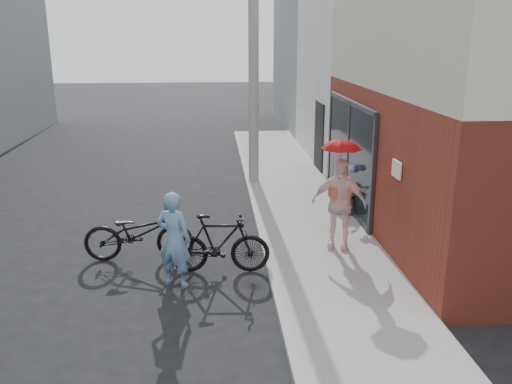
{
  "coord_description": "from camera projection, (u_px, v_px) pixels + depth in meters",
  "views": [
    {
      "loc": [
        -0.03,
        -8.75,
        4.09
      ],
      "look_at": [
        0.8,
        1.44,
        1.1
      ],
      "focal_mm": 38.0,
      "sensor_mm": 36.0,
      "label": 1
    }
  ],
  "objects": [
    {
      "name": "bike_left",
      "position": [
        139.0,
        233.0,
        10.05
      ],
      "size": [
        2.05,
        0.76,
        1.07
      ],
      "primitive_type": "imported",
      "rotation": [
        0.0,
        0.0,
        1.54
      ],
      "color": "black",
      "rests_on": "ground"
    },
    {
      "name": "plaster_building",
      "position": [
        432.0,
        53.0,
        17.7
      ],
      "size": [
        8.0,
        6.0,
        7.0
      ],
      "primitive_type": "cube",
      "color": "white",
      "rests_on": "ground"
    },
    {
      "name": "planter",
      "position": [
        346.0,
        209.0,
        12.48
      ],
      "size": [
        0.48,
        0.48,
        0.2
      ],
      "primitive_type": "cube",
      "rotation": [
        0.0,
        0.0,
        -0.36
      ],
      "color": "black",
      "rests_on": "sidewalk"
    },
    {
      "name": "officer",
      "position": [
        174.0,
        239.0,
        8.94
      ],
      "size": [
        0.71,
        0.61,
        1.65
      ],
      "primitive_type": "imported",
      "rotation": [
        0.0,
        0.0,
        2.71
      ],
      "color": "#6692B6",
      "rests_on": "ground"
    },
    {
      "name": "potted_plant",
      "position": [
        347.0,
        192.0,
        12.37
      ],
      "size": [
        0.55,
        0.47,
        0.61
      ],
      "primitive_type": "imported",
      "color": "#345A24",
      "rests_on": "planter"
    },
    {
      "name": "ground",
      "position": [
        217.0,
        276.0,
        9.52
      ],
      "size": [
        80.0,
        80.0,
        0.0
      ],
      "primitive_type": "plane",
      "color": "black",
      "rests_on": "ground"
    },
    {
      "name": "bike_right",
      "position": [
        219.0,
        244.0,
        9.53
      ],
      "size": [
        1.82,
        0.62,
        1.08
      ],
      "primitive_type": "imported",
      "rotation": [
        0.0,
        0.0,
        1.51
      ],
      "color": "black",
      "rests_on": "ground"
    },
    {
      "name": "parasol",
      "position": [
        342.0,
        141.0,
        9.94
      ],
      "size": [
        0.72,
        0.72,
        0.63
      ],
      "primitive_type": "imported",
      "color": "red",
      "rests_on": "kimono_woman"
    },
    {
      "name": "utility_pole",
      "position": [
        254.0,
        57.0,
        14.36
      ],
      "size": [
        0.28,
        0.28,
        7.0
      ],
      "primitive_type": "cylinder",
      "color": "#9E9E99",
      "rests_on": "ground"
    },
    {
      "name": "east_building_far",
      "position": [
        371.0,
        48.0,
        24.4
      ],
      "size": [
        8.0,
        8.0,
        7.0
      ],
      "primitive_type": "cube",
      "color": "gray",
      "rests_on": "ground"
    },
    {
      "name": "sidewalk",
      "position": [
        315.0,
        230.0,
        11.58
      ],
      "size": [
        2.2,
        24.0,
        0.12
      ],
      "primitive_type": "cube",
      "color": "gray",
      "rests_on": "ground"
    },
    {
      "name": "curb",
      "position": [
        261.0,
        231.0,
        11.49
      ],
      "size": [
        0.12,
        24.0,
        0.12
      ],
      "primitive_type": "cube",
      "color": "#9E9E99",
      "rests_on": "ground"
    },
    {
      "name": "kimono_woman",
      "position": [
        339.0,
        203.0,
        10.28
      ],
      "size": [
        1.11,
        0.76,
        1.75
      ],
      "primitive_type": "imported",
      "rotation": [
        0.0,
        0.0,
        -0.35
      ],
      "color": "#F8D0D1",
      "rests_on": "sidewalk"
    }
  ]
}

